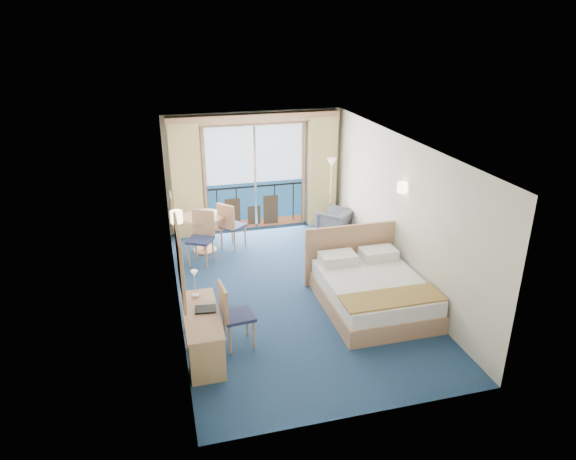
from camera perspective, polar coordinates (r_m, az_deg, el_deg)
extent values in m
plane|color=navy|center=(9.34, 0.44, -6.79)|extent=(6.50, 6.50, 0.00)
cube|color=beige|center=(11.77, -3.72, 6.55)|extent=(4.00, 0.02, 2.70)
cube|color=beige|center=(6.01, 8.79, -10.13)|extent=(4.00, 0.02, 2.70)
cube|color=beige|center=(8.49, -12.73, -0.35)|extent=(0.02, 6.50, 2.70)
cube|color=beige|center=(9.46, 12.32, 2.05)|extent=(0.02, 6.50, 2.70)
cube|color=silver|center=(8.36, 0.50, 9.65)|extent=(4.00, 6.50, 0.02)
cube|color=navy|center=(11.98, -3.59, 2.87)|extent=(2.20, 0.02, 1.08)
cube|color=#C1DAFD|center=(11.63, -3.74, 8.45)|extent=(2.20, 0.02, 1.32)
cube|color=#A25832|center=(12.14, -3.54, 0.82)|extent=(2.20, 0.02, 0.20)
cube|color=black|center=(11.83, -3.64, 4.87)|extent=(2.20, 0.02, 0.04)
cube|color=tan|center=(11.48, -3.82, 11.83)|extent=(2.36, 0.03, 0.12)
cube|color=tan|center=(11.62, -9.25, 5.31)|extent=(0.06, 0.03, 2.40)
cube|color=tan|center=(12.03, 1.75, 6.20)|extent=(0.06, 0.03, 2.40)
cube|color=silver|center=(11.77, -3.66, 5.78)|extent=(0.05, 0.02, 2.40)
cube|color=#332617|center=(12.09, -1.94, 2.28)|extent=(0.35, 0.02, 0.70)
cube|color=#332617|center=(11.94, -6.15, 1.89)|extent=(0.35, 0.02, 0.70)
cube|color=#332617|center=(12.05, -3.79, 1.66)|extent=(0.30, 0.02, 0.45)
cube|color=black|center=(11.85, -7.86, 2.42)|extent=(0.02, 0.01, 0.90)
cube|color=black|center=(11.90, -5.71, 2.62)|extent=(0.03, 0.01, 0.90)
cube|color=black|center=(11.97, -3.59, 2.81)|extent=(0.03, 0.01, 0.90)
cube|color=black|center=(12.06, -1.49, 3.00)|extent=(0.03, 0.01, 0.90)
cube|color=black|center=(12.17, 0.58, 3.18)|extent=(0.02, 0.01, 0.90)
cube|color=tan|center=(11.43, -11.20, 5.29)|extent=(0.65, 0.22, 2.55)
cube|color=tan|center=(12.00, 3.79, 6.48)|extent=(0.65, 0.22, 2.55)
cube|color=tan|center=(11.35, -3.72, 12.33)|extent=(3.80, 0.25, 0.18)
cube|color=tan|center=(7.04, -11.95, -3.39)|extent=(0.04, 1.25, 0.95)
cube|color=#ADB7C0|center=(7.04, -11.76, -3.37)|extent=(0.01, 1.12, 0.82)
cube|color=tan|center=(8.82, -12.79, 2.26)|extent=(0.03, 0.42, 0.52)
cube|color=gray|center=(8.83, -12.66, 2.28)|extent=(0.01, 0.34, 0.44)
cylinder|color=beige|center=(7.75, -12.30, 1.45)|extent=(0.18, 0.18, 0.18)
cylinder|color=beige|center=(9.14, 12.59, 4.64)|extent=(0.18, 0.18, 0.18)
cube|color=tan|center=(8.85, 9.44, -7.76)|extent=(1.63, 2.03, 0.30)
cube|color=white|center=(8.72, 9.56, -6.17)|extent=(1.56, 1.97, 0.25)
cube|color=#A57440|center=(8.13, 11.50, -7.41)|extent=(1.61, 0.56, 0.03)
cube|color=white|center=(9.08, 5.57, -3.17)|extent=(0.63, 0.41, 0.18)
cube|color=white|center=(9.36, 10.01, -2.62)|extent=(0.63, 0.41, 0.18)
cube|color=tan|center=(9.53, 7.04, -2.56)|extent=(1.78, 0.06, 1.12)
cube|color=tan|center=(10.33, 8.86, -2.24)|extent=(0.45, 0.43, 0.59)
cube|color=silver|center=(10.21, 9.19, -0.49)|extent=(0.23, 0.21, 0.08)
imported|color=#4E555F|center=(11.60, 5.22, 0.83)|extent=(0.95, 0.95, 0.62)
cylinder|color=silver|center=(12.14, 4.64, 0.37)|extent=(0.23, 0.23, 0.03)
cylinder|color=silver|center=(11.88, 4.76, 3.80)|extent=(0.03, 0.03, 1.57)
cone|color=white|center=(11.65, 4.88, 7.46)|extent=(0.21, 0.21, 0.19)
cube|color=tan|center=(7.49, -9.61, -9.25)|extent=(0.50, 1.45, 0.04)
cube|color=tan|center=(7.27, -9.03, -13.55)|extent=(0.47, 0.44, 0.64)
cylinder|color=tan|center=(7.82, -11.24, -10.86)|extent=(0.05, 0.05, 0.64)
cylinder|color=tan|center=(7.84, -7.95, -10.51)|extent=(0.05, 0.05, 0.64)
cylinder|color=tan|center=(8.24, -11.50, -9.00)|extent=(0.05, 0.05, 0.64)
cylinder|color=tan|center=(8.26, -8.40, -8.68)|extent=(0.05, 0.05, 0.64)
cube|color=#21294E|center=(7.71, -5.56, -9.46)|extent=(0.49, 0.49, 0.05)
cube|color=tan|center=(7.53, -7.21, -7.95)|extent=(0.09, 0.45, 0.53)
cylinder|color=tan|center=(7.74, -3.82, -11.53)|extent=(0.04, 0.04, 0.48)
cylinder|color=tan|center=(8.03, -4.58, -10.18)|extent=(0.04, 0.04, 0.48)
cylinder|color=tan|center=(7.67, -6.45, -12.01)|extent=(0.04, 0.04, 0.48)
cylinder|color=tan|center=(7.96, -7.11, -10.62)|extent=(0.04, 0.04, 0.48)
cube|color=black|center=(7.55, -9.16, -8.69)|extent=(0.32, 0.26, 0.03)
cylinder|color=silver|center=(7.90, -10.18, -7.11)|extent=(0.11, 0.11, 0.02)
cylinder|color=silver|center=(7.82, -10.27, -5.99)|extent=(0.01, 0.01, 0.37)
cone|color=white|center=(7.73, -10.36, -4.77)|extent=(0.10, 0.10, 0.09)
cylinder|color=tan|center=(10.75, -9.45, 1.47)|extent=(0.88, 0.88, 0.04)
cylinder|color=tan|center=(10.90, -9.32, -0.42)|extent=(0.09, 0.09, 0.77)
cylinder|color=tan|center=(11.04, -9.20, -2.18)|extent=(0.48, 0.48, 0.03)
cube|color=#21294E|center=(10.94, -6.14, 0.47)|extent=(0.62, 0.62, 0.05)
cube|color=tan|center=(10.69, -6.91, 1.47)|extent=(0.33, 0.36, 0.53)
cylinder|color=tan|center=(11.06, -4.79, -0.67)|extent=(0.04, 0.04, 0.47)
cylinder|color=tan|center=(11.27, -6.22, -0.28)|extent=(0.04, 0.04, 0.47)
cylinder|color=tan|center=(10.80, -5.95, -1.29)|extent=(0.04, 0.04, 0.47)
cylinder|color=tan|center=(11.02, -7.40, -0.88)|extent=(0.04, 0.04, 0.47)
cube|color=#21294E|center=(10.28, -9.73, -1.09)|extent=(0.62, 0.62, 0.05)
cube|color=tan|center=(10.36, -9.39, 0.81)|extent=(0.43, 0.25, 0.54)
cylinder|color=tan|center=(10.31, -10.97, -2.76)|extent=(0.04, 0.04, 0.49)
cylinder|color=tan|center=(10.17, -9.06, -2.97)|extent=(0.04, 0.04, 0.49)
cylinder|color=tan|center=(10.61, -10.20, -1.94)|extent=(0.04, 0.04, 0.49)
cylinder|color=tan|center=(10.48, -8.32, -2.13)|extent=(0.04, 0.04, 0.49)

